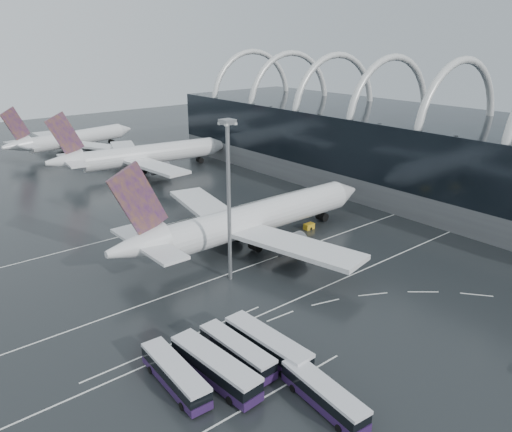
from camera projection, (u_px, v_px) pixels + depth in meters
ground at (305, 287)px, 82.40m from camera, size 420.00×420.00×0.00m
terminal at (421, 151)px, 129.86m from camera, size 42.00×160.00×34.90m
lane_marking_near at (314, 292)px, 80.94m from camera, size 120.00×0.25×0.01m
lane_marking_mid at (258, 263)px, 91.09m from camera, size 120.00×0.25×0.01m
lane_marking_far at (178, 221)px, 111.38m from camera, size 120.00×0.25×0.01m
bus_bay_line_south at (254, 403)px, 56.45m from camera, size 28.00×0.25×0.01m
bus_bay_line_north at (180, 341)px, 68.04m from camera, size 28.00×0.25×0.01m
airliner_main at (249, 221)px, 97.17m from camera, size 60.79×53.54×20.66m
airliner_gate_b at (142, 156)px, 150.34m from camera, size 57.04×50.89×19.80m
airliner_gate_c at (71, 139)px, 175.73m from camera, size 50.13×45.49×17.95m
bus_row_near_a at (175, 374)px, 58.65m from camera, size 3.45×12.59×3.07m
bus_row_near_b at (215, 367)px, 59.66m from camera, size 4.02×13.97×3.40m
bus_row_near_c at (237, 351)px, 63.02m from camera, size 3.25×12.35×3.02m
bus_row_near_d at (267, 345)px, 63.94m from camera, size 3.65×13.75×3.36m
bus_row_far_c at (324, 394)px, 55.50m from camera, size 3.69×12.18×2.95m
floodlight_mast at (229, 183)px, 79.50m from camera, size 2.08×2.08×27.14m
gse_cart_belly_a at (309, 226)px, 106.85m from camera, size 2.28×1.35×1.25m
gse_cart_belly_b at (290, 216)px, 112.98m from camera, size 2.19×1.29×1.19m
gse_cart_belly_c at (295, 241)px, 99.05m from camera, size 2.28×1.35×1.24m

